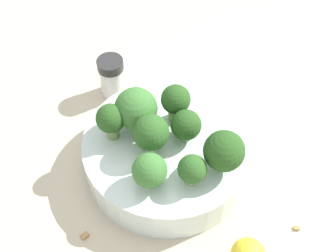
{
  "coord_description": "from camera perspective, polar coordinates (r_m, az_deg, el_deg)",
  "views": [
    {
      "loc": [
        0.19,
        -0.31,
        0.55
      ],
      "look_at": [
        0.0,
        0.0,
        0.09
      ],
      "focal_mm": 50.0,
      "sensor_mm": 36.0,
      "label": 1
    }
  ],
  "objects": [
    {
      "name": "broccoli_floret_7",
      "position": [
        0.6,
        -6.99,
        0.76
      ],
      "size": [
        0.04,
        0.04,
        0.06
      ],
      "color": "#7A9E5B",
      "rests_on": "bowl"
    },
    {
      "name": "broccoli_floret_5",
      "position": [
        0.57,
        7.01,
        -2.85
      ],
      "size": [
        0.05,
        0.05,
        0.06
      ],
      "color": "#8EB770",
      "rests_on": "bowl"
    },
    {
      "name": "almond_crumb_1",
      "position": [
        0.61,
        -10.15,
        -12.94
      ],
      "size": [
        0.01,
        0.01,
        0.01
      ],
      "primitive_type": "cube",
      "rotation": [
        0.0,
        0.0,
        4.47
      ],
      "color": "#AD7F4C",
      "rests_on": "ground_plane"
    },
    {
      "name": "broccoli_floret_6",
      "position": [
        0.56,
        -2.27,
        -5.51
      ],
      "size": [
        0.04,
        0.04,
        0.05
      ],
      "color": "#84AD66",
      "rests_on": "bowl"
    },
    {
      "name": "broccoli_floret_4",
      "position": [
        0.6,
        -3.8,
        2.2
      ],
      "size": [
        0.06,
        0.06,
        0.06
      ],
      "color": "#8EB770",
      "rests_on": "bowl"
    },
    {
      "name": "broccoli_floret_3",
      "position": [
        0.58,
        -2.11,
        -0.89
      ],
      "size": [
        0.05,
        0.05,
        0.06
      ],
      "color": "#8EB770",
      "rests_on": "bowl"
    },
    {
      "name": "broccoli_floret_0",
      "position": [
        0.61,
        0.95,
        3.04
      ],
      "size": [
        0.04,
        0.04,
        0.06
      ],
      "color": "#7A9E5B",
      "rests_on": "bowl"
    },
    {
      "name": "broccoli_floret_2",
      "position": [
        0.6,
        2.21,
        0.08
      ],
      "size": [
        0.04,
        0.04,
        0.05
      ],
      "color": "#84AD66",
      "rests_on": "bowl"
    },
    {
      "name": "pepper_shaker",
      "position": [
        0.72,
        -6.87,
        5.98
      ],
      "size": [
        0.04,
        0.04,
        0.07
      ],
      "color": "silver",
      "rests_on": "ground_plane"
    },
    {
      "name": "broccoli_floret_1",
      "position": [
        0.56,
        2.97,
        -5.36
      ],
      "size": [
        0.04,
        0.04,
        0.05
      ],
      "color": "#84AD66",
      "rests_on": "bowl"
    },
    {
      "name": "almond_crumb_0",
      "position": [
        0.63,
        15.51,
        -11.75
      ],
      "size": [
        0.01,
        0.01,
        0.01
      ],
      "primitive_type": "cube",
      "rotation": [
        0.0,
        0.0,
        3.63
      ],
      "color": "#AD7F4C",
      "rests_on": "ground_plane"
    },
    {
      "name": "bowl",
      "position": [
        0.64,
        0.0,
        -3.3
      ],
      "size": [
        0.23,
        0.23,
        0.05
      ],
      "primitive_type": "cylinder",
      "color": "silver",
      "rests_on": "ground_plane"
    },
    {
      "name": "ground_plane",
      "position": [
        0.66,
        0.0,
        -4.63
      ],
      "size": [
        3.0,
        3.0,
        0.0
      ],
      "primitive_type": "plane",
      "color": "beige"
    }
  ]
}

